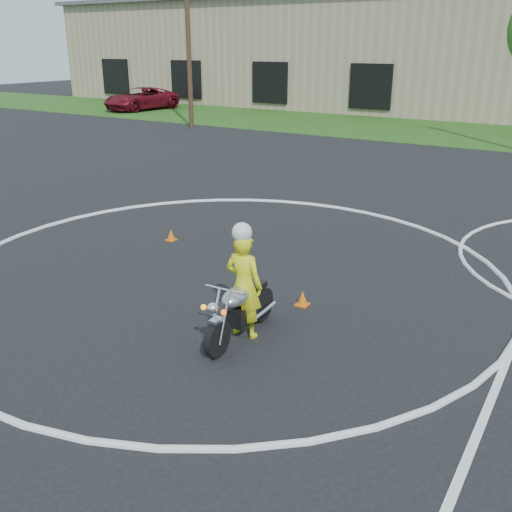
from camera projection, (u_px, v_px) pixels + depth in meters
The scene contains 7 objects.
ground at pixel (130, 323), 10.25m from camera, with size 120.00×120.00×0.00m, color black.
grass_strip at pixel (472, 134), 31.72m from camera, with size 120.00×10.00×0.02m, color #1E4714.
course_markings at pixel (340, 270), 12.63m from camera, with size 19.05×19.05×0.12m.
primary_motorcycle at pixel (240, 310), 9.54m from camera, with size 0.73×2.09×1.10m.
rider_primary_grp at pixel (244, 282), 9.49m from camera, with size 0.69×0.47×2.03m.
pickup_grp at pixel (141, 99), 43.27m from camera, with size 3.42×6.24×1.66m.
warehouse at pixel (298, 51), 49.53m from camera, with size 41.00×17.00×8.30m.
Camera 1 is at (6.79, -6.59, 4.70)m, focal length 40.00 mm.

